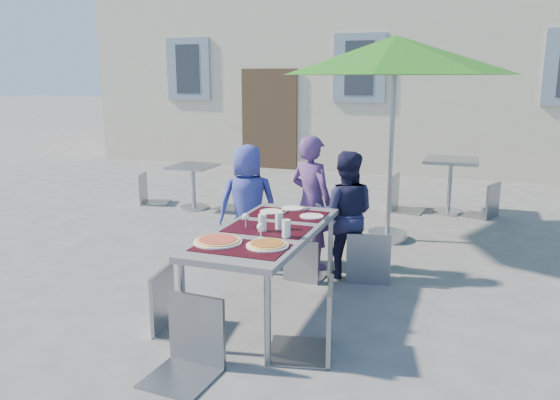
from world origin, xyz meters
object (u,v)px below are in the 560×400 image
at_px(chair_1, 304,233).
at_px(chair_4, 316,276).
at_px(pizza_near_left, 218,241).
at_px(child_0, 248,204).
at_px(chair_3, 173,264).
at_px(chair_5, 187,292).
at_px(chair_0, 249,215).
at_px(bg_chair_l_0, 148,170).
at_px(child_2, 345,214).
at_px(chair_2, 369,226).
at_px(pizza_near_right, 267,245).
at_px(dining_table, 267,235).
at_px(bg_chair_r_1, 488,179).
at_px(bg_chair_l_1, 403,171).
at_px(cafe_table_1, 451,174).
at_px(cafe_table_0, 193,180).
at_px(patio_umbrella, 395,57).
at_px(child_1, 311,202).
at_px(bg_chair_r_0, 236,172).

bearing_deg(chair_1, chair_4, -69.45).
xyz_separation_m(pizza_near_left, child_0, (-0.45, 1.65, -0.11)).
distance_m(chair_3, chair_5, 0.69).
distance_m(chair_0, bg_chair_l_0, 3.52).
height_order(child_2, chair_2, child_2).
relative_size(chair_2, bg_chair_l_0, 1.04).
distance_m(pizza_near_left, child_0, 1.72).
bearing_deg(pizza_near_left, child_2, 68.50).
bearing_deg(pizza_near_right, bg_chair_l_0, 133.29).
bearing_deg(pizza_near_right, chair_5, -115.99).
bearing_deg(chair_1, dining_table, -94.74).
height_order(pizza_near_right, bg_chair_r_1, bg_chair_r_1).
xyz_separation_m(child_0, chair_1, (0.74, -0.30, -0.17)).
height_order(child_2, chair_1, child_2).
height_order(pizza_near_left, child_0, child_0).
distance_m(bg_chair_l_0, bg_chair_l_1, 4.05).
distance_m(chair_3, cafe_table_1, 5.20).
bearing_deg(child_2, bg_chair_r_1, -125.40).
height_order(chair_1, chair_3, chair_3).
distance_m(child_0, cafe_table_0, 2.75).
xyz_separation_m(child_2, cafe_table_0, (-2.90, 2.08, -0.20)).
bearing_deg(dining_table, chair_1, 85.26).
xyz_separation_m(chair_3, bg_chair_r_1, (2.40, 4.78, 0.02)).
height_order(chair_0, patio_umbrella, patio_umbrella).
bearing_deg(patio_umbrella, chair_0, -130.38).
height_order(child_1, chair_3, child_1).
bearing_deg(bg_chair_l_0, cafe_table_1, 11.81).
height_order(chair_2, chair_4, chair_4).
xyz_separation_m(pizza_near_left, chair_4, (0.83, -0.09, -0.15)).
height_order(dining_table, pizza_near_left, pizza_near_left).
bearing_deg(chair_3, bg_chair_r_1, 63.38).
distance_m(chair_2, cafe_table_0, 3.84).
relative_size(pizza_near_right, bg_chair_l_0, 0.35).
bearing_deg(chair_2, bg_chair_l_1, 91.73).
height_order(chair_5, bg_chair_l_1, bg_chair_l_1).
relative_size(chair_4, chair_5, 1.03).
distance_m(patio_umbrella, cafe_table_0, 3.67).
xyz_separation_m(chair_0, chair_1, (0.70, -0.21, -0.08)).
bearing_deg(patio_umbrella, chair_2, -88.36).
bearing_deg(child_0, dining_table, 95.59).
distance_m(pizza_near_left, chair_5, 0.66).
bearing_deg(dining_table, chair_2, 56.60).
relative_size(pizza_near_left, cafe_table_0, 0.56).
distance_m(child_1, chair_3, 1.95).
bearing_deg(pizza_near_right, bg_chair_l_1, 84.96).
xyz_separation_m(child_0, bg_chair_l_0, (-2.68, 2.14, -0.11)).
xyz_separation_m(chair_4, bg_chair_r_0, (-2.46, 3.99, -0.02)).
height_order(chair_0, bg_chair_r_0, bg_chair_r_0).
bearing_deg(child_1, chair_2, -174.95).
distance_m(chair_1, bg_chair_l_0, 4.21).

